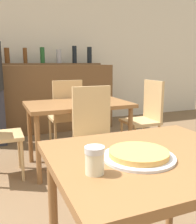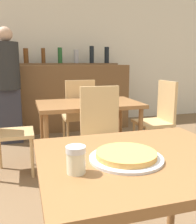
{
  "view_description": "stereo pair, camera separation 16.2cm",
  "coord_description": "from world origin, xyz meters",
  "px_view_note": "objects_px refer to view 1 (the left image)",
  "views": [
    {
      "loc": [
        -0.65,
        -0.92,
        1.17
      ],
      "look_at": [
        -0.04,
        0.55,
        0.86
      ],
      "focal_mm": 40.0,
      "sensor_mm": 36.0,
      "label": 1
    },
    {
      "loc": [
        -0.5,
        -0.98,
        1.17
      ],
      "look_at": [
        -0.04,
        0.55,
        0.86
      ],
      "focal_mm": 40.0,
      "sensor_mm": 36.0,
      "label": 2
    }
  ],
  "objects_px": {
    "cheese_shaker": "(95,160)",
    "pizza_tray": "(139,155)",
    "chair_far_side_front": "(95,131)",
    "chair_far_side_back": "(66,111)",
    "chair_far_side_right": "(146,114)"
  },
  "relations": [
    {
      "from": "chair_far_side_front",
      "to": "chair_far_side_right",
      "type": "height_order",
      "value": "same"
    },
    {
      "from": "chair_far_side_front",
      "to": "cheese_shaker",
      "type": "relative_size",
      "value": 8.92
    },
    {
      "from": "chair_far_side_back",
      "to": "chair_far_side_right",
      "type": "distance_m",
      "value": 1.04
    },
    {
      "from": "chair_far_side_back",
      "to": "cheese_shaker",
      "type": "height_order",
      "value": "chair_far_side_back"
    },
    {
      "from": "chair_far_side_right",
      "to": "cheese_shaker",
      "type": "distance_m",
      "value": 2.29
    },
    {
      "from": "chair_far_side_front",
      "to": "chair_far_side_back",
      "type": "distance_m",
      "value": 1.04
    },
    {
      "from": "chair_far_side_right",
      "to": "cheese_shaker",
      "type": "height_order",
      "value": "chair_far_side_right"
    },
    {
      "from": "chair_far_side_front",
      "to": "chair_far_side_back",
      "type": "relative_size",
      "value": 1.0
    },
    {
      "from": "chair_far_side_front",
      "to": "cheese_shaker",
      "type": "distance_m",
      "value": 1.39
    },
    {
      "from": "chair_far_side_back",
      "to": "pizza_tray",
      "type": "relative_size",
      "value": 2.93
    },
    {
      "from": "chair_far_side_front",
      "to": "chair_far_side_right",
      "type": "distance_m",
      "value": 1.04
    },
    {
      "from": "chair_far_side_front",
      "to": "pizza_tray",
      "type": "relative_size",
      "value": 2.93
    },
    {
      "from": "cheese_shaker",
      "to": "pizza_tray",
      "type": "bearing_deg",
      "value": 16.08
    },
    {
      "from": "chair_far_side_front",
      "to": "chair_far_side_right",
      "type": "relative_size",
      "value": 1.0
    },
    {
      "from": "chair_far_side_right",
      "to": "pizza_tray",
      "type": "distance_m",
      "value": 2.09
    }
  ]
}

